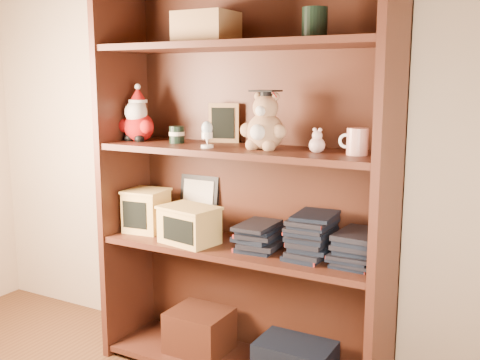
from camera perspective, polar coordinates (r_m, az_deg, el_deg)
The scene contains 16 objects.
bookcase at distance 2.27m, azimuth 0.56°, elevation -0.82°, with size 1.20×0.35×1.60m.
shelf_lower at distance 2.28m, azimuth -0.00°, elevation -7.00°, with size 1.14×0.33×0.02m.
shelf_upper at distance 2.20m, azimuth -0.00°, elevation 3.02°, with size 1.14×0.33×0.02m.
santa_plush at distance 2.46m, azimuth -10.36°, elevation 6.06°, with size 0.18×0.13×0.25m.
teachers_tin at distance 2.35m, azimuth -6.44°, elevation 4.62°, with size 0.06×0.06×0.07m.
chalkboard_plaque at distance 2.36m, azimuth -1.63°, elevation 5.75°, with size 0.13×0.09×0.16m.
egg_cup at distance 2.18m, azimuth -3.36°, elevation 4.74°, with size 0.05×0.05×0.10m.
grad_teddy_bear at distance 2.13m, azimuth 2.51°, elevation 5.48°, with size 0.19×0.16×0.23m.
pink_figurine at distance 2.06m, azimuth 7.84°, elevation 3.76°, with size 0.06×0.06×0.09m.
teacher_mug at distance 2.01m, azimuth 11.78°, elevation 3.85°, with size 0.11×0.08×0.09m.
certificate_frame at distance 2.51m, azimuth -4.22°, elevation -2.30°, with size 0.19×0.05×0.24m.
treats_box at distance 2.51m, azimuth -9.49°, elevation -3.04°, with size 0.19×0.19×0.18m.
pencils_box at distance 2.30m, azimuth -5.19°, elevation -4.53°, with size 0.26×0.21×0.15m.
book_stack_left at distance 2.22m, azimuth 2.09°, elevation -5.85°, with size 0.14×0.20×0.10m.
book_stack_mid at distance 2.13m, azimuth 7.27°, elevation -5.54°, with size 0.14×0.20×0.18m.
book_stack_right at distance 2.08m, azimuth 11.81°, elevation -6.75°, with size 0.14×0.20×0.13m.
Camera 1 is at (1.15, -0.60, 1.21)m, focal length 42.00 mm.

